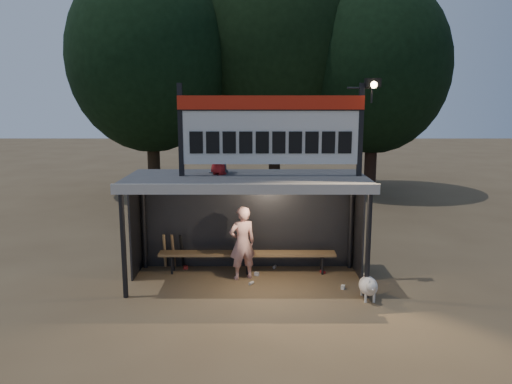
{
  "coord_description": "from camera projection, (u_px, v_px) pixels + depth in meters",
  "views": [
    {
      "loc": [
        0.21,
        -10.3,
        3.9
      ],
      "look_at": [
        0.2,
        0.4,
        1.9
      ],
      "focal_mm": 35.0,
      "sensor_mm": 36.0,
      "label": 1
    }
  ],
  "objects": [
    {
      "name": "tree_left",
      "position": [
        150.0,
        57.0,
        19.67
      ],
      "size": [
        6.46,
        6.46,
        9.27
      ],
      "color": "black",
      "rests_on": "ground"
    },
    {
      "name": "tree_right",
      "position": [
        374.0,
        67.0,
        20.21
      ],
      "size": [
        6.08,
        6.08,
        8.72
      ],
      "color": "black",
      "rests_on": "ground"
    },
    {
      "name": "ground",
      "position": [
        247.0,
        281.0,
        10.84
      ],
      "size": [
        80.0,
        80.0,
        0.0
      ],
      "primitive_type": "plane",
      "color": "brown",
      "rests_on": "ground"
    },
    {
      "name": "dugout_shelter",
      "position": [
        247.0,
        196.0,
        10.74
      ],
      "size": [
        5.1,
        2.08,
        2.32
      ],
      "color": "#39393C",
      "rests_on": "ground"
    },
    {
      "name": "player",
      "position": [
        242.0,
        243.0,
        10.86
      ],
      "size": [
        0.69,
        0.57,
        1.63
      ],
      "primitive_type": "imported",
      "rotation": [
        0.0,
        0.0,
        3.5
      ],
      "color": "white",
      "rests_on": "ground"
    },
    {
      "name": "scoreboard_assembly",
      "position": [
        273.0,
        127.0,
        10.22
      ],
      "size": [
        4.1,
        0.27,
        1.99
      ],
      "color": "black",
      "rests_on": "dugout_shelter"
    },
    {
      "name": "litter",
      "position": [
        271.0,
        275.0,
        11.13
      ],
      "size": [
        3.57,
        1.42,
        0.08
      ],
      "color": "#AF251E",
      "rests_on": "ground"
    },
    {
      "name": "bats",
      "position": [
        173.0,
        251.0,
        11.57
      ],
      "size": [
        0.49,
        0.33,
        0.84
      ],
      "color": "#9F794A",
      "rests_on": "ground"
    },
    {
      "name": "child_b",
      "position": [
        219.0,
        153.0,
        10.52
      ],
      "size": [
        0.53,
        0.53,
        0.92
      ],
      "primitive_type": "imported",
      "rotation": [
        0.0,
        0.0,
        2.36
      ],
      "color": "#A71919",
      "rests_on": "dugout_shelter"
    },
    {
      "name": "child_a",
      "position": [
        216.0,
        147.0,
        10.74
      ],
      "size": [
        0.68,
        0.62,
        1.14
      ],
      "primitive_type": "imported",
      "rotation": [
        0.0,
        0.0,
        3.55
      ],
      "color": "slate",
      "rests_on": "dugout_shelter"
    },
    {
      "name": "dog",
      "position": [
        369.0,
        286.0,
        9.8
      ],
      "size": [
        0.36,
        0.81,
        0.49
      ],
      "color": "white",
      "rests_on": "ground"
    },
    {
      "name": "bench",
      "position": [
        247.0,
        254.0,
        11.3
      ],
      "size": [
        4.0,
        0.35,
        0.48
      ],
      "color": "brown",
      "rests_on": "ground"
    },
    {
      "name": "tree_mid",
      "position": [
        275.0,
        44.0,
        21.02
      ],
      "size": [
        7.22,
        7.22,
        10.36
      ],
      "color": "black",
      "rests_on": "ground"
    }
  ]
}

